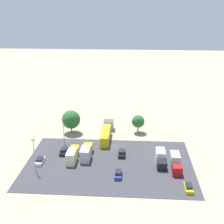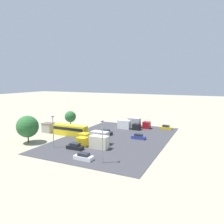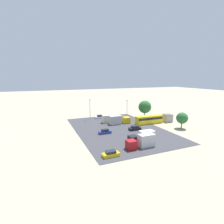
{
  "view_description": "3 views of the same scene",
  "coord_description": "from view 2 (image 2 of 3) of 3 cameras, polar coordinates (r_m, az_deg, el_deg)",
  "views": [
    {
      "loc": [
        -5.92,
        85.68,
        41.67
      ],
      "look_at": [
        -2.31,
        32.71,
        22.73
      ],
      "focal_mm": 50.0,
      "sensor_mm": 36.0,
      "label": 1
    },
    {
      "loc": [
        58.01,
        37.48,
        17.72
      ],
      "look_at": [
        -1.23,
        9.41,
        7.94
      ],
      "focal_mm": 35.0,
      "sensor_mm": 36.0,
      "label": 2
    },
    {
      "loc": [
        -55.74,
        37.19,
        19.06
      ],
      "look_at": [
        3.76,
        12.07,
        5.86
      ],
      "focal_mm": 28.0,
      "sensor_mm": 36.0,
      "label": 3
    }
  ],
  "objects": [
    {
      "name": "light_pole_lot_edge",
      "position": [
        58.84,
        -15.12,
        -4.64
      ],
      "size": [
        0.9,
        0.28,
        8.29
      ],
      "color": "gray",
      "rests_on": "ground"
    },
    {
      "name": "parked_truck_1",
      "position": [
        61.34,
        -4.35,
        -6.7
      ],
      "size": [
        2.53,
        8.74,
        3.5
      ],
      "rotation": [
        0.0,
        0.0,
        3.14
      ],
      "color": "gold",
      "rests_on": "ground"
    },
    {
      "name": "tree_near_shed",
      "position": [
        65.53,
        -21.19,
        -3.56
      ],
      "size": [
        6.1,
        6.1,
        7.75
      ],
      "color": "brown",
      "rests_on": "ground"
    },
    {
      "name": "parked_car_3",
      "position": [
        49.84,
        -7.42,
        -11.53
      ],
      "size": [
        1.82,
        4.36,
        1.53
      ],
      "rotation": [
        0.0,
        0.0,
        3.14
      ],
      "color": "silver",
      "rests_on": "ground"
    },
    {
      "name": "bus",
      "position": [
        71.23,
        -10.92,
        -4.55
      ],
      "size": [
        2.54,
        11.84,
        3.29
      ],
      "color": "gold",
      "rests_on": "ground"
    },
    {
      "name": "parked_car_2",
      "position": [
        57.15,
        -9.63,
        -8.9
      ],
      "size": [
        1.87,
        4.31,
        1.62
      ],
      "rotation": [
        0.0,
        0.0,
        3.14
      ],
      "color": "black",
      "rests_on": "ground"
    },
    {
      "name": "ground_plane",
      "position": [
        71.3,
        -7.32,
        -5.98
      ],
      "size": [
        400.0,
        400.0,
        0.0
      ],
      "primitive_type": "plane",
      "color": "gray"
    },
    {
      "name": "parked_truck_0",
      "position": [
        78.92,
        4.09,
        -3.4
      ],
      "size": [
        2.43,
        8.17,
        3.1
      ],
      "color": "black",
      "rests_on": "ground"
    },
    {
      "name": "parked_car_1",
      "position": [
        70.91,
        -1.72,
        -5.35
      ],
      "size": [
        1.93,
        4.34,
        1.66
      ],
      "rotation": [
        0.0,
        0.0,
        3.14
      ],
      "color": "black",
      "rests_on": "ground"
    },
    {
      "name": "parking_lot_surface",
      "position": [
        66.19,
        0.76,
        -7.01
      ],
      "size": [
        45.0,
        30.34,
        0.08
      ],
      "color": "#38383D",
      "rests_on": "ground"
    },
    {
      "name": "tree_apron_mid",
      "position": [
        83.13,
        -10.82,
        -1.2
      ],
      "size": [
        4.21,
        4.21,
        6.06
      ],
      "color": "brown",
      "rests_on": "ground"
    },
    {
      "name": "parked_car_0",
      "position": [
        80.8,
        13.89,
        -3.93
      ],
      "size": [
        1.78,
        4.18,
        1.47
      ],
      "color": "gold",
      "rests_on": "ground"
    },
    {
      "name": "parked_car_4",
      "position": [
        66.25,
        6.94,
        -6.42
      ],
      "size": [
        1.73,
        4.19,
        1.59
      ],
      "color": "navy",
      "rests_on": "ground"
    },
    {
      "name": "shed_building",
      "position": [
        77.14,
        -16.29,
        -3.92
      ],
      "size": [
        3.33,
        3.61,
        3.19
      ],
      "color": "#9E998E",
      "rests_on": "ground"
    },
    {
      "name": "parked_truck_3",
      "position": [
        81.35,
        6.73,
        -2.94
      ],
      "size": [
        2.37,
        8.22,
        3.51
      ],
      "color": "maroon",
      "rests_on": "ground"
    },
    {
      "name": "light_pole_lot_centre",
      "position": [
        46.45,
        -2.53,
        -7.32
      ],
      "size": [
        0.9,
        0.28,
        9.11
      ],
      "color": "gray",
      "rests_on": "ground"
    },
    {
      "name": "parked_truck_2",
      "position": [
        57.57,
        -4.67,
        -7.81
      ],
      "size": [
        2.31,
        8.87,
        3.31
      ],
      "rotation": [
        0.0,
        0.0,
        3.14
      ],
      "color": "gold",
      "rests_on": "ground"
    }
  ]
}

